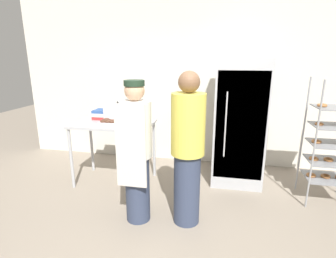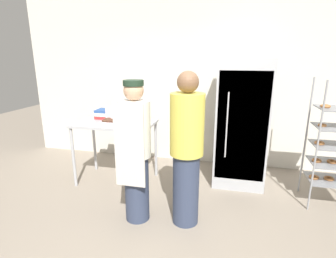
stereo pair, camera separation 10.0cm
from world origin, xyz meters
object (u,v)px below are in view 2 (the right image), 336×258
at_px(donut_box, 111,121).
at_px(binder_stack, 107,114).
at_px(baking_rack, 334,147).
at_px(refrigerator, 241,123).
at_px(person_customer, 187,150).
at_px(person_baker, 135,151).
at_px(blender_pitcher, 122,112).

xyz_separation_m(donut_box, binder_stack, (-0.22, 0.34, 0.02)).
relative_size(baking_rack, donut_box, 6.24).
xyz_separation_m(refrigerator, baking_rack, (1.13, -0.40, -0.15)).
bearing_deg(person_customer, person_baker, -173.02).
height_order(blender_pitcher, binder_stack, blender_pitcher).
distance_m(refrigerator, donut_box, 1.90).
relative_size(refrigerator, person_baker, 1.13).
bearing_deg(blender_pitcher, donut_box, -102.06).
height_order(donut_box, person_customer, person_customer).
relative_size(person_baker, person_customer, 0.94).
bearing_deg(person_baker, donut_box, 130.56).
xyz_separation_m(donut_box, person_baker, (0.64, -0.75, -0.14)).
distance_m(blender_pitcher, person_customer, 1.51).
distance_m(blender_pitcher, binder_stack, 0.30).
xyz_separation_m(binder_stack, person_customer, (1.43, -1.02, -0.12)).
distance_m(donut_box, person_customer, 1.39).
bearing_deg(binder_stack, baking_rack, -3.20).
xyz_separation_m(donut_box, blender_pitcher, (0.06, 0.29, 0.08)).
bearing_deg(person_customer, baking_rack, 25.72).
xyz_separation_m(refrigerator, blender_pitcher, (-1.76, -0.27, 0.14)).
height_order(baking_rack, donut_box, baking_rack).
bearing_deg(baking_rack, binder_stack, 176.80).
distance_m(donut_box, blender_pitcher, 0.31).
bearing_deg(baking_rack, donut_box, -176.89).
bearing_deg(person_baker, baking_rack, 21.50).
bearing_deg(donut_box, person_baker, -49.44).
height_order(refrigerator, baking_rack, refrigerator).
distance_m(donut_box, person_baker, 1.00).
xyz_separation_m(baking_rack, person_baker, (-2.31, -0.91, 0.07)).
xyz_separation_m(baking_rack, binder_stack, (-3.18, 0.18, 0.23)).
bearing_deg(person_customer, donut_box, 150.59).
xyz_separation_m(blender_pitcher, person_baker, (0.58, -1.04, -0.21)).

